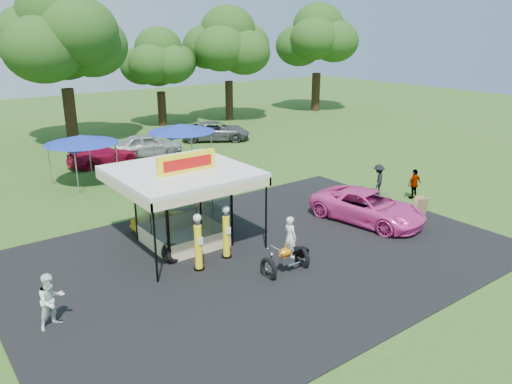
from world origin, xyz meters
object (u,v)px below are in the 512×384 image
a_frame_sign (421,207)px  bg_car_b (102,156)px  gas_pump_left (198,244)px  pink_sedan (368,207)px  bg_car_d (216,131)px  spectator_west (51,301)px  kiosk_car (161,219)px  spectator_east_a (378,180)px  motorcycle (288,250)px  gas_station_kiosk (183,205)px  spectator_east_b (414,184)px  tent_west (81,140)px  gas_pump_right (226,233)px  bg_car_c (148,145)px  tent_east (181,128)px

a_frame_sign → bg_car_b: size_ratio=0.21×
gas_pump_left → bg_car_b: size_ratio=0.49×
pink_sedan → bg_car_d: 20.53m
spectator_west → kiosk_car: bearing=24.7°
spectator_east_a → bg_car_b: 18.56m
motorcycle → bg_car_b: (0.02, 19.66, -0.22)m
gas_station_kiosk → spectator_east_b: (13.15, -2.26, -0.94)m
bg_car_b → tent_west: bearing=142.5°
gas_pump_right → a_frame_sign: bearing=-10.3°
gas_station_kiosk → spectator_east_a: size_ratio=3.07×
motorcycle → bg_car_d: (10.55, 21.78, -0.12)m
motorcycle → bg_car_c: size_ratio=0.48×
gas_pump_left → gas_pump_right: gas_pump_left is taller
gas_station_kiosk → spectator_west: bearing=-153.9°
bg_car_c → gas_station_kiosk: bearing=177.6°
motorcycle → tent_east: (3.98, 15.53, 1.85)m
gas_pump_right → spectator_east_b: bearing=0.2°
spectator_east_b → tent_west: size_ratio=0.39×
a_frame_sign → spectator_west: spectator_west is taller
pink_sedan → gas_station_kiosk: bearing=149.7°
bg_car_b → bg_car_d: (10.53, 2.12, 0.10)m
kiosk_car → spectator_west: size_ratio=1.54×
spectator_east_b → bg_car_b: bearing=-54.6°
gas_pump_right → pink_sedan: (7.71, -0.78, -0.31)m
spectator_east_b → tent_east: (-7.22, 13.06, 1.92)m
tent_east → bg_car_d: bearing=43.6°
spectator_east_a → tent_west: size_ratio=0.41×
tent_east → pink_sedan: bearing=-79.8°
kiosk_car → bg_car_d: bg_car_d is taller
gas_pump_left → gas_pump_right: bearing=10.5°
gas_pump_left → bg_car_c: size_ratio=0.48×
tent_east → gas_pump_right: bearing=-111.8°
motorcycle → tent_east: 16.14m
gas_pump_right → pink_sedan: 7.76m
pink_sedan → kiosk_car: bearing=137.6°
gas_pump_right → tent_east: size_ratio=0.52×
tent_east → motorcycle: bearing=-104.4°
spectator_west → gas_pump_right: bearing=-8.2°
motorcycle → spectator_east_b: motorcycle is taller
gas_station_kiosk → tent_east: gas_station_kiosk is taller
gas_pump_left → bg_car_d: bearing=55.9°
gas_pump_left → motorcycle: bearing=-38.6°
bg_car_d → tent_west: bearing=145.3°
gas_pump_left → gas_pump_right: (1.48, 0.27, -0.03)m
gas_station_kiosk → tent_west: size_ratio=1.26×
gas_station_kiosk → gas_pump_right: gas_station_kiosk is taller
gas_pump_left → bg_car_b: bearing=81.1°
spectator_west → spectator_east_a: 18.70m
motorcycle → bg_car_b: bearing=89.7°
bg_car_d → tent_west: tent_west is taller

